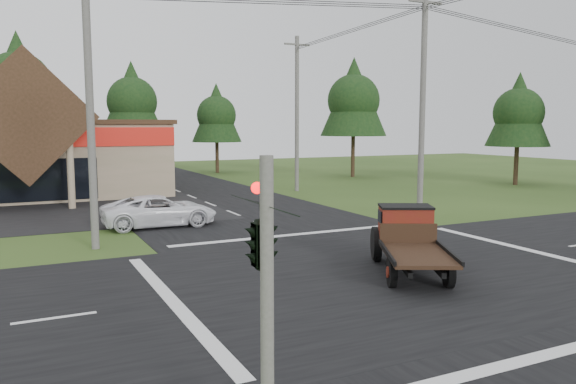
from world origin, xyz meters
TOP-DOWN VIEW (x-y plane):
  - ground at (0.00, 0.00)m, footprint 120.00×120.00m
  - road_ns at (0.00, 0.00)m, footprint 12.00×120.00m
  - road_ew at (0.00, 0.00)m, footprint 120.00×12.00m
  - traffic_signal_corner at (-7.50, -7.32)m, footprint 0.53×2.48m
  - utility_pole_nw at (-8.00, 8.00)m, footprint 2.00×0.30m
  - utility_pole_ne at (8.00, 8.00)m, footprint 2.00×0.30m
  - utility_pole_n at (8.00, 22.00)m, footprint 2.00×0.30m
  - tree_row_c at (-10.00, 41.00)m, footprint 7.28×7.28m
  - tree_row_d at (0.00, 42.00)m, footprint 6.16×6.16m
  - tree_row_e at (8.00, 40.00)m, footprint 5.04×5.04m
  - tree_side_ne at (18.00, 30.00)m, footprint 6.16×6.16m
  - tree_side_e_near at (26.00, 18.00)m, footprint 5.04×5.04m
  - antique_flatbed_truck at (0.69, -0.50)m, footprint 4.12×5.49m
  - white_pickup at (-4.56, 11.84)m, footprint 5.44×2.56m

SIDE VIEW (x-z plane):
  - ground at x=0.00m, z-range 0.00..0.00m
  - road_ns at x=0.00m, z-range 0.00..0.02m
  - road_ew at x=0.00m, z-range 0.00..0.02m
  - white_pickup at x=-4.56m, z-range 0.00..1.50m
  - antique_flatbed_truck at x=0.69m, z-range 0.00..2.16m
  - traffic_signal_corner at x=-7.50m, z-range 1.32..5.72m
  - utility_pole_nw at x=-8.00m, z-range 0.14..10.64m
  - utility_pole_n at x=8.00m, z-range 0.14..11.34m
  - utility_pole_ne at x=8.00m, z-range 0.14..11.64m
  - tree_row_e at x=8.00m, z-range 1.49..10.58m
  - tree_side_e_near at x=26.00m, z-range 1.49..10.58m
  - tree_row_d at x=0.00m, z-range 1.82..12.93m
  - tree_side_ne at x=18.00m, z-range 1.82..12.93m
  - tree_row_c at x=-10.00m, z-range 2.16..15.29m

